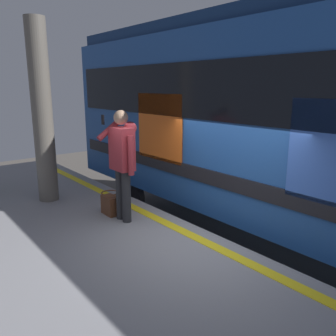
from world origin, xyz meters
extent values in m
plane|color=#4C4742|center=(0.00, 0.00, 0.00)|extent=(23.46, 23.46, 0.00)
cube|color=gray|center=(0.00, 2.31, 0.48)|extent=(13.06, 4.61, 0.96)
cube|color=yellow|center=(0.00, 0.30, 0.96)|extent=(12.80, 0.16, 0.01)
cube|color=slate|center=(0.00, -1.10, 0.08)|extent=(16.98, 0.08, 0.16)
cube|color=slate|center=(0.00, -2.54, 0.08)|extent=(16.98, 0.08, 0.16)
cube|color=#1E478C|center=(0.06, -1.82, 2.45)|extent=(9.52, 2.77, 3.01)
cube|color=navy|center=(0.06, -1.82, 4.08)|extent=(9.33, 2.55, 0.24)
cube|color=black|center=(0.06, -0.42, 2.98)|extent=(9.04, 0.03, 0.90)
cube|color=black|center=(0.06, -0.42, 1.63)|extent=(9.04, 0.03, 0.24)
cube|color=#D85919|center=(1.73, -0.41, 2.30)|extent=(1.29, 0.02, 1.22)
cylinder|color=black|center=(3.16, -0.71, 0.58)|extent=(0.84, 0.12, 0.84)
cylinder|color=black|center=(3.16, -2.93, 0.58)|extent=(0.84, 0.12, 0.84)
cylinder|color=#262628|center=(1.07, 0.74, 1.37)|extent=(0.14, 0.14, 0.83)
cylinder|color=#262628|center=(1.25, 0.74, 1.37)|extent=(0.14, 0.14, 0.83)
cube|color=maroon|center=(1.16, 0.74, 2.11)|extent=(0.40, 0.24, 0.66)
sphere|color=maroon|center=(1.16, 0.58, 2.42)|extent=(0.20, 0.20, 0.20)
sphere|color=tan|center=(1.16, 0.74, 2.59)|extent=(0.22, 0.22, 0.22)
cylinder|color=maroon|center=(0.91, 0.74, 2.05)|extent=(0.09, 0.09, 0.59)
cylinder|color=maroon|center=(1.39, 0.82, 2.39)|extent=(0.09, 0.42, 0.33)
cube|color=black|center=(1.39, 0.92, 2.55)|extent=(0.07, 0.02, 0.15)
cube|color=#59331E|center=(1.52, 0.78, 1.11)|extent=(0.32, 0.19, 0.31)
torus|color=#59331E|center=(1.52, 0.78, 1.33)|extent=(0.29, 0.29, 0.02)
cylinder|color=#59544C|center=(2.94, 1.29, 2.58)|extent=(0.36, 0.36, 3.24)
camera|label=1|loc=(-3.33, 3.46, 3.06)|focal=36.96mm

